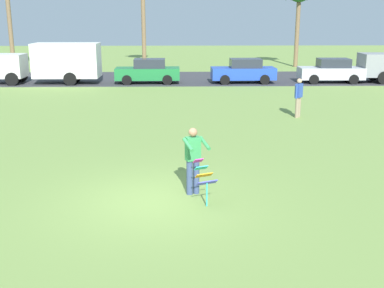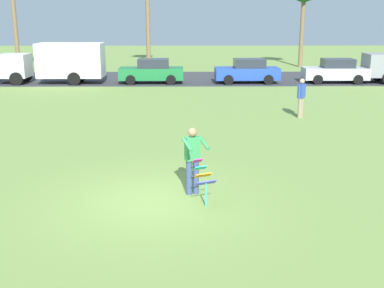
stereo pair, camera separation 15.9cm
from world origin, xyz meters
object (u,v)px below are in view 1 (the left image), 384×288
Objects in this scene: kite_held at (204,176)px; parked_car_blue at (244,71)px; parked_truck_white_box at (54,62)px; person_kite_flyer at (193,158)px; parked_car_green at (148,72)px; parked_car_silver at (331,71)px; person_walker_near at (299,97)px.

kite_held is 0.25× the size of parked_car_blue.
parked_truck_white_box is (-8.79, 21.16, 0.71)m from kite_held.
person_kite_flyer is 0.26× the size of parked_truck_white_box.
parked_car_green is at bearing 97.23° from kite_held.
parked_car_green is at bearing 179.99° from parked_car_silver.
parked_car_blue is at bearing 179.99° from parked_car_silver.
parked_truck_white_box reaches higher than parked_car_blue.
parked_truck_white_box is 1.58× the size of parked_car_blue.
person_walker_near reaches higher than parked_car_green.
person_walker_near reaches higher than parked_car_silver.
parked_car_blue is at bearing 95.21° from person_walker_near.
person_kite_flyer is 22.68m from parked_car_silver.
parked_car_blue is 11.15m from person_walker_near.
parked_truck_white_box is 3.88× the size of person_walker_near.
kite_held is at bearing -82.77° from parked_car_green.
person_walker_near reaches higher than parked_car_blue.
person_walker_near is (13.45, -11.11, -0.48)m from parked_truck_white_box.
person_kite_flyer reaches higher than kite_held.
parked_truck_white_box is at bearing 140.44° from person_walker_near.
parked_truck_white_box is at bearing 112.57° from kite_held.
parked_car_green is at bearing 96.81° from person_kite_flyer.
person_walker_near is at bearing -113.53° from parked_car_silver.
parked_car_silver is at bearing 64.60° from person_kite_flyer.
parked_car_silver reaches higher than kite_held.
parked_car_silver is at bearing -0.01° from parked_car_green.
parked_car_silver is (9.49, 21.16, 0.07)m from kite_held.
person_walker_near is (7.34, -11.11, 0.16)m from parked_car_green.
person_kite_flyer is 0.41× the size of parked_car_green.
parked_car_silver is 2.44× the size of person_walker_near.
parked_car_green and parked_car_silver have the same top height.
person_kite_flyer is 0.41× the size of parked_car_silver.
kite_held is 21.33m from parked_car_green.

